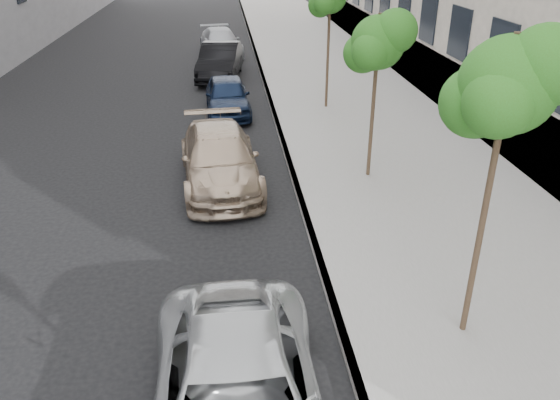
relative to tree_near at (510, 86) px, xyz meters
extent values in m
cube|color=gray|center=(1.07, 22.50, -4.20)|extent=(6.40, 72.00, 0.14)
cube|color=#9E9B93|center=(-2.05, 22.50, -4.20)|extent=(0.15, 72.00, 0.14)
cylinder|color=#38281C|center=(-0.03, 0.00, -1.72)|extent=(0.10, 0.10, 4.84)
sphere|color=#2D6419|center=(-0.03, 0.00, 0.00)|extent=(1.36, 1.36, 1.36)
sphere|color=#2D6419|center=(0.32, -0.20, 0.30)|extent=(1.09, 1.09, 1.09)
sphere|color=#2D6419|center=(-0.33, 0.25, -0.30)|extent=(1.02, 1.02, 1.02)
cylinder|color=#38281C|center=(-0.03, 6.50, -2.02)|extent=(0.10, 0.10, 4.24)
sphere|color=#2D6419|center=(-0.03, 6.50, -0.60)|extent=(1.34, 1.34, 1.34)
sphere|color=#2D6419|center=(0.32, 6.30, -0.30)|extent=(1.07, 1.07, 1.07)
sphere|color=#2D6419|center=(-0.33, 6.75, -0.90)|extent=(1.00, 1.00, 1.00)
cylinder|color=#38281C|center=(-0.03, 13.00, -1.82)|extent=(0.10, 0.10, 4.64)
sphere|color=#2D6419|center=(-0.33, 13.25, -0.50)|extent=(0.87, 0.87, 0.87)
imported|color=tan|center=(-4.05, 6.64, -3.56)|extent=(2.36, 5.02, 1.42)
imported|color=black|center=(-3.75, 12.94, -3.60)|extent=(1.72, 3.98, 1.34)
imported|color=black|center=(-3.99, 18.40, -3.50)|extent=(2.26, 4.90, 1.56)
imported|color=#93959A|center=(-3.94, 23.71, -3.59)|extent=(2.59, 4.94, 1.37)
camera|label=1|loc=(-3.83, -6.92, 1.88)|focal=35.00mm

